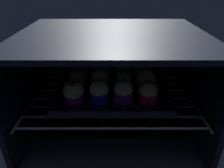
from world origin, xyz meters
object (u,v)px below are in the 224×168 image
at_px(muffin_row0_col0, 74,92).
at_px(muffin_row1_col2, 123,81).
at_px(muffin_row0_col3, 148,92).
at_px(muffin_row2_col1, 101,72).
at_px(muffin_row1_col3, 146,80).
at_px(muffin_row1_col0, 78,81).
at_px(muffin_row1_col1, 100,80).
at_px(muffin_row0_col1, 99,92).
at_px(baking_tray, 112,90).
at_px(muffin_row0_col2, 123,91).
at_px(muffin_row2_col3, 142,71).
at_px(muffin_row2_col0, 81,71).
at_px(muffin_row2_col2, 123,71).

distance_m(muffin_row0_col0, muffin_row1_col2, 0.18).
relative_size(muffin_row0_col3, muffin_row2_col1, 0.96).
bearing_deg(muffin_row2_col1, muffin_row1_col3, -26.22).
xyz_separation_m(muffin_row1_col0, muffin_row1_col1, (0.08, 0.00, 0.00)).
bearing_deg(muffin_row0_col1, muffin_row1_col3, 25.89).
bearing_deg(muffin_row1_col0, baking_tray, -0.01).
bearing_deg(muffin_row0_col3, muffin_row1_col0, 160.78).
distance_m(muffin_row0_col2, muffin_row1_col3, 0.11).
distance_m(muffin_row0_col1, muffin_row2_col3, 0.22).
height_order(muffin_row2_col0, muffin_row2_col3, same).
relative_size(muffin_row2_col0, muffin_row2_col3, 1.01).
height_order(muffin_row1_col3, muffin_row2_col1, same).
bearing_deg(muffin_row2_col1, muffin_row0_col1, -89.19).
bearing_deg(muffin_row2_col1, muffin_row1_col2, -41.80).
height_order(muffin_row0_col1, muffin_row1_col1, muffin_row1_col1).
bearing_deg(muffin_row2_col3, baking_tray, -145.34).
bearing_deg(muffin_row2_col2, muffin_row1_col3, -48.01).
relative_size(muffin_row0_col1, muffin_row1_col1, 0.94).
bearing_deg(muffin_row2_col3, muffin_row0_col2, -116.87).
distance_m(muffin_row0_col2, muffin_row2_col3, 0.18).
relative_size(muffin_row0_col2, muffin_row1_col0, 0.96).
xyz_separation_m(muffin_row1_col1, muffin_row1_col2, (0.08, 0.00, -0.01)).
relative_size(muffin_row1_col3, muffin_row2_col1, 1.01).
bearing_deg(muffin_row0_col2, muffin_row1_col3, 42.22).
bearing_deg(muffin_row1_col1, baking_tray, -0.85).
xyz_separation_m(muffin_row1_col2, muffin_row2_col0, (-0.16, 0.08, 0.00)).
relative_size(muffin_row0_col1, muffin_row2_col3, 1.02).
distance_m(muffin_row0_col1, muffin_row1_col3, 0.18).
height_order(muffin_row1_col0, muffin_row2_col1, muffin_row2_col1).
distance_m(muffin_row0_col1, muffin_row0_col3, 0.16).
bearing_deg(muffin_row1_col0, muffin_row1_col2, 0.59).
distance_m(muffin_row0_col0, muffin_row2_col3, 0.29).
height_order(muffin_row0_col0, muffin_row0_col1, muffin_row0_col0).
bearing_deg(muffin_row2_col1, muffin_row2_col3, 1.67).
height_order(muffin_row2_col1, muffin_row2_col3, muffin_row2_col1).
xyz_separation_m(muffin_row2_col0, muffin_row2_col2, (0.16, 0.00, -0.00)).
xyz_separation_m(muffin_row0_col1, muffin_row1_col1, (-0.00, 0.08, 0.00)).
xyz_separation_m(muffin_row1_col1, muffin_row2_col1, (-0.00, 0.07, -0.00)).
bearing_deg(muffin_row1_col3, muffin_row1_col2, 176.18).
xyz_separation_m(muffin_row0_col1, muffin_row2_col3, (0.16, 0.16, -0.00)).
height_order(muffin_row0_col0, muffin_row2_col2, muffin_row0_col0).
relative_size(muffin_row0_col1, muffin_row0_col2, 1.02).
height_order(muffin_row1_col1, muffin_row1_col2, muffin_row1_col1).
distance_m(muffin_row1_col1, muffin_row2_col0, 0.11).
xyz_separation_m(baking_tray, muffin_row0_col3, (0.11, -0.08, 0.04)).
xyz_separation_m(muffin_row1_col0, muffin_row2_col0, (0.00, 0.08, 0.00)).
xyz_separation_m(muffin_row2_col2, muffin_row2_col3, (0.07, -0.00, -0.00)).
relative_size(muffin_row0_col0, muffin_row2_col3, 1.06).
bearing_deg(muffin_row2_col1, muffin_row2_col0, 178.46).
height_order(muffin_row1_col0, muffin_row2_col0, muffin_row1_col0).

